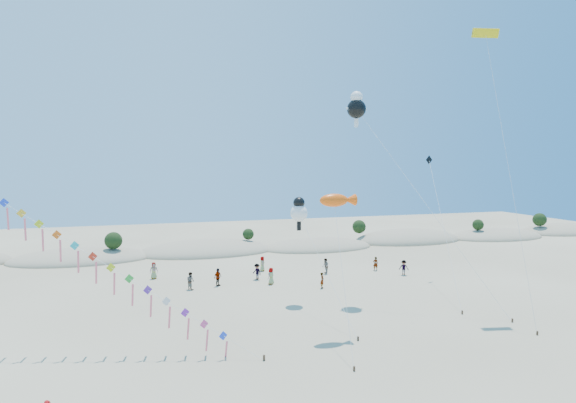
{
  "coord_description": "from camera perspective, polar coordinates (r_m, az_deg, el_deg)",
  "views": [
    {
      "loc": [
        -8.54,
        -21.16,
        12.3
      ],
      "look_at": [
        2.28,
        14.0,
        9.38
      ],
      "focal_mm": 30.0,
      "sensor_mm": 36.0,
      "label": 1
    }
  ],
  "objects": [
    {
      "name": "dune_ridge",
      "position": [
        68.09,
        -8.77,
        -5.83
      ],
      "size": [
        145.3,
        11.49,
        5.57
      ],
      "color": "gray",
      "rests_on": "ground"
    },
    {
      "name": "kite_train",
      "position": [
        36.19,
        -28.84,
        -1.53
      ],
      "size": [
        27.67,
        13.18,
        17.63
      ],
      "color": "#3F2D1E",
      "rests_on": "ground"
    },
    {
      "name": "fish_kite",
      "position": [
        34.97,
        5.93,
        0.12
      ],
      "size": [
        3.19,
        7.39,
        10.14
      ],
      "color": "#3F2D1E",
      "rests_on": "ground"
    },
    {
      "name": "cartoon_kite_low",
      "position": [
        42.82,
        1.31,
        -1.12
      ],
      "size": [
        1.58,
        11.6,
        9.34
      ],
      "color": "#3F2D1E",
      "rests_on": "ground"
    },
    {
      "name": "cartoon_kite_high",
      "position": [
        45.58,
        8.14,
        11.06
      ],
      "size": [
        9.19,
        12.24,
        18.95
      ],
      "color": "#3F2D1E",
      "rests_on": "ground"
    },
    {
      "name": "parafoil_kite",
      "position": [
        46.37,
        22.45,
        17.45
      ],
      "size": [
        2.7,
        8.86,
        23.82
      ],
      "color": "#3F2D1E",
      "rests_on": "ground"
    },
    {
      "name": "dark_kite",
      "position": [
        50.93,
        17.25,
        0.53
      ],
      "size": [
        5.91,
        13.58,
        13.2
      ],
      "color": "#3F2D1E",
      "rests_on": "ground"
    },
    {
      "name": "beachgoers",
      "position": [
        51.65,
        -1.72,
        -8.28
      ],
      "size": [
        27.54,
        9.91,
        1.79
      ],
      "color": "slate",
      "rests_on": "ground"
    }
  ]
}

